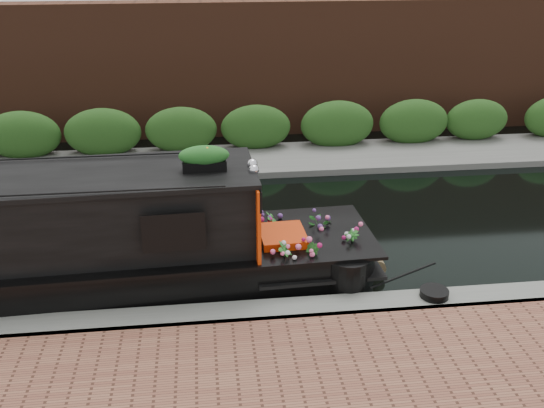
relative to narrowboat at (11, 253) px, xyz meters
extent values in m
plane|color=black|center=(2.80, 1.97, -0.83)|extent=(80.00, 80.00, 0.00)
cube|color=slate|center=(2.80, -1.33, -0.83)|extent=(40.00, 0.60, 0.50)
cube|color=#62625D|center=(2.80, 6.17, -0.83)|extent=(40.00, 2.40, 0.34)
cube|color=#234B19|center=(2.80, 7.07, -0.83)|extent=(40.00, 1.10, 2.80)
cube|color=#4D291A|center=(2.80, 9.17, -0.83)|extent=(40.00, 1.00, 8.00)
cube|color=red|center=(4.12, 0.00, 0.59)|extent=(0.13, 1.75, 1.35)
cube|color=black|center=(2.79, -0.89, 0.66)|extent=(0.90, 0.06, 0.55)
cube|color=red|center=(4.64, 0.00, -0.14)|extent=(0.83, 0.93, 0.50)
sphere|color=white|center=(4.13, -0.14, 1.37)|extent=(0.18, 0.18, 0.18)
sphere|color=white|center=(4.13, 0.14, 1.37)|extent=(0.18, 0.18, 0.18)
cube|color=black|center=(3.32, 0.00, 1.42)|extent=(0.73, 0.26, 0.17)
ellipsoid|color=orange|center=(3.32, 0.00, 1.63)|extent=(0.80, 0.26, 0.24)
imported|color=#266724|center=(4.59, -0.62, -0.07)|extent=(0.36, 0.40, 0.62)
imported|color=#266724|center=(5.05, -0.60, -0.12)|extent=(0.30, 0.34, 0.53)
imported|color=#266724|center=(5.42, 0.45, -0.13)|extent=(0.49, 0.43, 0.51)
imported|color=#266724|center=(5.85, -0.18, -0.11)|extent=(0.40, 0.40, 0.54)
imported|color=#266724|center=(4.52, 0.70, -0.10)|extent=(0.29, 0.35, 0.57)
cylinder|color=brown|center=(6.37, 0.00, -0.67)|extent=(0.34, 0.36, 0.34)
cylinder|color=black|center=(7.02, -1.28, -0.52)|extent=(0.48, 0.48, 0.12)
camera|label=1|loc=(3.32, -9.49, 4.92)|focal=40.00mm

